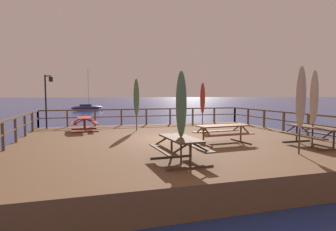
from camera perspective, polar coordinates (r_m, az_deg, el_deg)
ground_plane at (r=12.84m, az=1.21°, el=-8.52°), size 600.00×600.00×0.00m
wooden_deck at (r=12.75m, az=1.21°, el=-6.69°), size 13.80×12.78×0.84m
railing_waterside_far at (r=18.61m, az=-4.54°, el=0.39°), size 13.60×0.10×1.09m
railing_side_left at (r=12.38m, az=-30.16°, el=-2.16°), size 0.10×12.58×1.09m
railing_side_right at (r=15.95m, az=25.03°, el=-0.65°), size 0.10×12.58×1.09m
picnic_table_mid_right at (r=11.58m, az=11.34°, el=-2.96°), size 2.27×1.57×0.78m
picnic_table_front_left at (r=8.14m, az=2.57°, el=-6.03°), size 1.51×1.89×0.78m
picnic_table_back_right at (r=15.98m, az=-17.04°, el=-1.12°), size 1.50×1.80×0.78m
picnic_table_mid_centre at (r=12.28m, az=28.16°, el=-2.98°), size 1.42×2.21×0.78m
patio_umbrella_tall_back_right at (r=17.84m, az=7.24°, el=3.56°), size 0.32×0.32×2.81m
patio_umbrella_tall_back_left at (r=8.03m, az=2.77°, el=2.27°), size 0.32×0.32×2.72m
patio_umbrella_tall_mid_right at (r=15.44m, az=-6.62°, el=3.70°), size 0.32×0.32×2.92m
patio_umbrella_tall_mid_left at (r=12.16m, az=28.16°, el=3.28°), size 0.32×0.32×2.99m
patio_umbrella_short_front at (r=10.27m, az=25.97°, el=3.29°), size 0.32×0.32×3.01m
lamp_post_hooked at (r=17.64m, az=-23.83°, el=4.27°), size 0.51×0.55×3.20m
sailboat_distant at (r=52.77m, az=-16.54°, el=1.62°), size 6.18×3.87×7.72m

